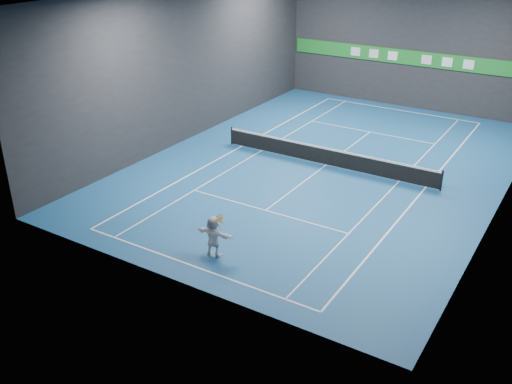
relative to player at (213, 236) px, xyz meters
The scene contains 18 objects.
ground 10.84m from the player, 91.38° to the left, with size 26.00×26.00×0.00m, color navy.
wall_back 24.08m from the player, 90.63° to the left, with size 18.00×0.10×9.00m, color #242426.
wall_front 4.27m from the player, 96.76° to the right, with size 18.00×0.10×9.00m, color #242426.
wall_left 14.69m from the player, 130.61° to the left, with size 0.10×26.00×9.00m, color #242426.
baseline_near 1.40m from the player, 103.48° to the right, with size 10.98×0.08×0.01m, color white.
baseline_far 22.71m from the player, 90.66° to the left, with size 10.98×0.08×0.01m, color white.
sideline_doubles_left 12.27m from the player, 118.03° to the left, with size 0.08×23.78×0.01m, color white.
sideline_doubles_right 12.03m from the player, 64.17° to the left, with size 0.08×23.78×0.01m, color white.
sideline_singles_left 11.68m from the player, 112.03° to the left, with size 0.06×23.78×0.01m, color white.
sideline_singles_right 11.50m from the player, 70.39° to the left, with size 0.06×23.78×0.01m, color white.
service_line_near 4.49m from the player, 93.39° to the left, with size 8.23×0.06×0.01m, color white.
service_line_far 17.23m from the player, 90.87° to the left, with size 8.23×0.06×0.01m, color white.
center_service_line 10.84m from the player, 91.38° to the left, with size 0.06×12.80×0.01m, color white.
player is the anchor object (origin of this frame).
tennis_ball 1.62m from the player, 149.60° to the left, with size 0.07×0.07×0.07m, color #C3EE27.
tennis_net 10.81m from the player, 91.38° to the left, with size 12.50×0.10×1.07m.
sponsor_banner 23.89m from the player, 90.63° to the left, with size 17.64×0.11×1.00m.
tennis_racket 0.87m from the player, ahead, with size 0.42×0.36×0.64m.
Camera 1 is at (11.92, -26.38, 11.92)m, focal length 40.00 mm.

